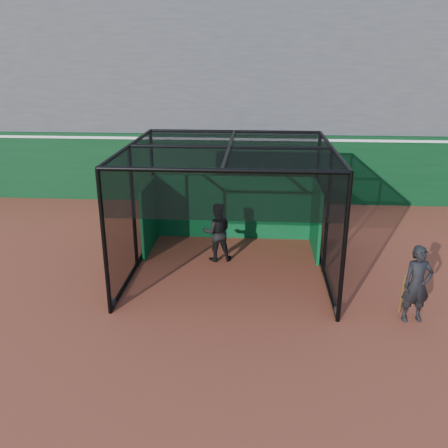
{
  "coord_description": "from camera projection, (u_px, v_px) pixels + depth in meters",
  "views": [
    {
      "loc": [
        0.99,
        -8.57,
        5.23
      ],
      "look_at": [
        0.25,
        2.0,
        1.4
      ],
      "focal_mm": 38.0,
      "sensor_mm": 36.0,
      "label": 1
    }
  ],
  "objects": [
    {
      "name": "ground",
      "position": [
        205.0,
        319.0,
        9.88
      ],
      "size": [
        120.0,
        120.0,
        0.0
      ],
      "primitive_type": "plane",
      "color": "brown",
      "rests_on": "ground"
    },
    {
      "name": "outfield_wall",
      "position": [
        229.0,
        167.0,
        17.42
      ],
      "size": [
        50.0,
        0.5,
        2.5
      ],
      "color": "#093416",
      "rests_on": "ground"
    },
    {
      "name": "grandstand",
      "position": [
        235.0,
        72.0,
        19.88
      ],
      "size": [
        50.0,
        7.85,
        8.95
      ],
      "color": "#4C4C4F",
      "rests_on": "ground"
    },
    {
      "name": "batting_cage",
      "position": [
        229.0,
        211.0,
        11.67
      ],
      "size": [
        4.89,
        4.81,
        3.15
      ],
      "color": "black",
      "rests_on": "ground"
    },
    {
      "name": "batter",
      "position": [
        217.0,
        232.0,
        12.48
      ],
      "size": [
        0.85,
        0.72,
        1.58
      ],
      "primitive_type": "imported",
      "rotation": [
        0.0,
        0.0,
        3.31
      ],
      "color": "black",
      "rests_on": "ground"
    },
    {
      "name": "on_deck_player",
      "position": [
        417.0,
        284.0,
        9.58
      ],
      "size": [
        0.65,
        0.48,
        1.64
      ],
      "color": "black",
      "rests_on": "ground"
    }
  ]
}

